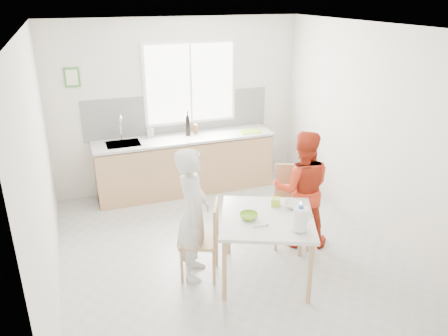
# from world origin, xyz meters

# --- Properties ---
(ground) EXTENTS (4.50, 4.50, 0.00)m
(ground) POSITION_xyz_m (0.00, 0.00, 0.00)
(ground) COLOR #B7B7B2
(ground) RESTS_ON ground
(room_shell) EXTENTS (4.50, 4.50, 4.50)m
(room_shell) POSITION_xyz_m (0.00, 0.00, 1.64)
(room_shell) COLOR silver
(room_shell) RESTS_ON ground
(window) EXTENTS (1.50, 0.06, 1.30)m
(window) POSITION_xyz_m (0.20, 2.23, 1.70)
(window) COLOR white
(window) RESTS_ON room_shell
(backsplash) EXTENTS (3.00, 0.02, 0.65)m
(backsplash) POSITION_xyz_m (0.00, 2.24, 1.23)
(backsplash) COLOR white
(backsplash) RESTS_ON room_shell
(picture_frame) EXTENTS (0.22, 0.03, 0.28)m
(picture_frame) POSITION_xyz_m (-1.55, 2.23, 1.90)
(picture_frame) COLOR #3A7C38
(picture_frame) RESTS_ON room_shell
(kitchen_counter) EXTENTS (2.84, 0.64, 1.37)m
(kitchen_counter) POSITION_xyz_m (-0.00, 1.95, 0.42)
(kitchen_counter) COLOR tan
(kitchen_counter) RESTS_ON ground
(dining_table) EXTENTS (1.31, 1.31, 0.77)m
(dining_table) POSITION_xyz_m (0.23, -0.62, 0.69)
(dining_table) COLOR silver
(dining_table) RESTS_ON ground
(chair_left) EXTENTS (0.55, 0.55, 0.91)m
(chair_left) POSITION_xyz_m (-0.40, -0.35, 0.50)
(chair_left) COLOR tan
(chair_left) RESTS_ON ground
(chair_far) EXTENTS (0.62, 0.62, 1.01)m
(chair_far) POSITION_xyz_m (0.88, -0.00, 0.56)
(chair_far) COLOR tan
(chair_far) RESTS_ON ground
(person_white) EXTENTS (0.56, 0.66, 1.54)m
(person_white) POSITION_xyz_m (-0.52, -0.30, 0.77)
(person_white) COLOR silver
(person_white) RESTS_ON ground
(person_red) EXTENTS (0.90, 0.82, 1.51)m
(person_red) POSITION_xyz_m (0.95, -0.09, 0.76)
(person_red) COLOR red
(person_red) RESTS_ON ground
(bowl_green) EXTENTS (0.26, 0.26, 0.06)m
(bowl_green) POSITION_xyz_m (0.02, -0.59, 0.80)
(bowl_green) COLOR #85BF2C
(bowl_green) RESTS_ON dining_table
(bowl_white) EXTENTS (0.28, 0.28, 0.05)m
(bowl_white) POSITION_xyz_m (0.60, -0.51, 0.79)
(bowl_white) COLOR silver
(bowl_white) RESTS_ON dining_table
(milk_jug) EXTENTS (0.21, 0.15, 0.27)m
(milk_jug) POSITION_xyz_m (0.41, -1.01, 0.91)
(milk_jug) COLOR white
(milk_jug) RESTS_ON dining_table
(green_box) EXTENTS (0.13, 0.13, 0.09)m
(green_box) POSITION_xyz_m (0.43, -0.41, 0.81)
(green_box) COLOR #A2C72E
(green_box) RESTS_ON dining_table
(spoon) EXTENTS (0.16, 0.02, 0.01)m
(spoon) POSITION_xyz_m (0.06, -0.79, 0.78)
(spoon) COLOR #A5A5AA
(spoon) RESTS_ON dining_table
(cutting_board) EXTENTS (0.35, 0.25, 0.01)m
(cutting_board) POSITION_xyz_m (1.08, 1.84, 0.93)
(cutting_board) COLOR #9CD230
(cutting_board) RESTS_ON kitchen_counter
(wine_bottle_a) EXTENTS (0.07, 0.07, 0.32)m
(wine_bottle_a) POSITION_xyz_m (0.09, 2.03, 1.08)
(wine_bottle_a) COLOR black
(wine_bottle_a) RESTS_ON kitchen_counter
(wine_bottle_b) EXTENTS (0.07, 0.07, 0.30)m
(wine_bottle_b) POSITION_xyz_m (0.07, 2.00, 1.07)
(wine_bottle_b) COLOR black
(wine_bottle_b) RESTS_ON kitchen_counter
(jar_amber) EXTENTS (0.06, 0.06, 0.16)m
(jar_amber) POSITION_xyz_m (0.21, 2.03, 1.00)
(jar_amber) COLOR brown
(jar_amber) RESTS_ON kitchen_counter
(soap_bottle) EXTENTS (0.12, 0.12, 0.20)m
(soap_bottle) POSITION_xyz_m (-0.50, 2.14, 1.02)
(soap_bottle) COLOR #999999
(soap_bottle) RESTS_ON kitchen_counter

